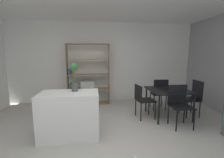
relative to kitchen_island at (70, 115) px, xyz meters
The scene contains 10 objects.
ground_plane 0.80m from the kitchen_island, 30.01° to the right, with size 9.79×9.79×0.00m, color beige.
back_partition 2.69m from the kitchen_island, 77.02° to the left, with size 7.11×0.06×2.77m, color white.
kitchen_island is the anchor object (origin of this frame).
potted_plant_on_island 0.79m from the kitchen_island, 47.08° to the left, with size 0.15×0.15×0.56m.
open_bookshelf 2.15m from the kitchen_island, 83.48° to the left, with size 1.39×0.35×2.00m.
dining_table 2.53m from the kitchen_island, 16.15° to the left, with size 1.00×0.97×0.74m.
dining_chair_island_side 1.85m from the kitchen_island, 22.06° to the left, with size 0.48×0.46×0.88m.
dining_chair_near 2.44m from the kitchen_island, ahead, with size 0.47×0.45×0.95m.
dining_chair_window_side 3.22m from the kitchen_island, 12.45° to the left, with size 0.44×0.47×0.96m.
dining_chair_far 2.70m from the kitchen_island, 26.67° to the left, with size 0.45×0.46×0.94m.
Camera 1 is at (-0.08, -2.56, 1.60)m, focal length 23.86 mm.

